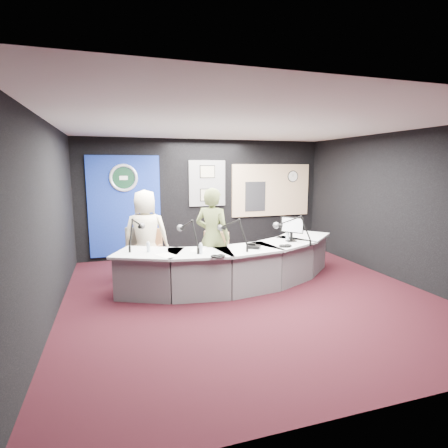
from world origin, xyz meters
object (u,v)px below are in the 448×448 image
object	(u,v)px
armchair_left	(147,254)
person_woman	(212,237)
armchair_right	(213,259)
person_man	(146,235)
broadcast_desk	(236,265)

from	to	relation	value
armchair_left	person_woman	distance (m)	1.40
armchair_right	person_man	bearing A→B (deg)	-179.33
armchair_right	broadcast_desk	bearing A→B (deg)	20.69
armchair_right	person_man	world-z (taller)	person_man
armchair_right	person_woman	bearing A→B (deg)	-145.49
armchair_left	armchair_right	distance (m)	1.34
armchair_left	person_man	distance (m)	0.38
broadcast_desk	person_man	world-z (taller)	person_man
broadcast_desk	armchair_left	xyz separation A→B (m)	(-1.52, 0.85, 0.11)
broadcast_desk	armchair_right	distance (m)	0.44
broadcast_desk	person_woman	xyz separation A→B (m)	(-0.41, 0.10, 0.52)
person_man	person_woman	world-z (taller)	person_woman
person_man	broadcast_desk	bearing A→B (deg)	160.80
armchair_right	person_man	size ratio (longest dim) A/B	0.56
broadcast_desk	armchair_left	world-z (taller)	armchair_left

